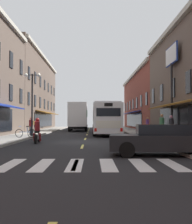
# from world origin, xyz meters

# --- Properties ---
(ground_plane) EXTENTS (34.80, 80.00, 0.10)m
(ground_plane) POSITION_xyz_m (0.00, 0.00, -0.05)
(ground_plane) COLOR black
(lane_centre_dashes) EXTENTS (0.14, 73.90, 0.01)m
(lane_centre_dashes) POSITION_xyz_m (0.00, -0.25, 0.00)
(lane_centre_dashes) COLOR #DBCC4C
(lane_centre_dashes) RESTS_ON ground
(crosswalk_near) EXTENTS (7.10, 2.80, 0.01)m
(crosswalk_near) POSITION_xyz_m (0.00, -10.00, 0.00)
(crosswalk_near) COLOR silver
(crosswalk_near) RESTS_ON ground
(sidewalk_right) EXTENTS (3.00, 80.00, 0.14)m
(sidewalk_right) POSITION_xyz_m (5.90, 0.00, 0.07)
(sidewalk_right) COLOR #A39E93
(sidewalk_right) RESTS_ON ground
(billboard_sign) EXTENTS (0.40, 3.10, 7.48)m
(billboard_sign) POSITION_xyz_m (7.05, 3.08, 5.91)
(billboard_sign) COLOR black
(billboard_sign) RESTS_ON sidewalk_right
(transit_bus) EXTENTS (2.65, 12.39, 3.18)m
(transit_bus) POSITION_xyz_m (1.93, 10.16, 1.67)
(transit_bus) COLOR white
(transit_bus) RESTS_ON ground
(box_truck) EXTENTS (2.53, 7.87, 3.82)m
(box_truck) POSITION_xyz_m (-1.39, 19.21, 1.97)
(box_truck) COLOR black
(box_truck) RESTS_ON ground
(sedan_near) EXTENTS (4.44, 2.24, 1.32)m
(sedan_near) POSITION_xyz_m (3.52, -7.61, 0.68)
(sedan_near) COLOR black
(sedan_near) RESTS_ON ground
(sedan_mid) EXTENTS (1.93, 4.79, 1.43)m
(sedan_mid) POSITION_xyz_m (-1.56, 28.99, 0.73)
(sedan_mid) COLOR black
(sedan_mid) RESTS_ON ground
(motorcycle_rider) EXTENTS (0.62, 2.07, 1.66)m
(motorcycle_rider) POSITION_xyz_m (-3.04, -1.11, 0.71)
(motorcycle_rider) COLOR black
(motorcycle_rider) RESTS_ON ground
(bicycle_near) EXTENTS (1.70, 0.48, 0.91)m
(bicycle_near) POSITION_xyz_m (-4.74, 2.70, 0.50)
(bicycle_near) COLOR black
(bicycle_near) RESTS_ON sidewalk_left
(pedestrian_near) EXTENTS (0.52, 0.45, 1.63)m
(pedestrian_near) POSITION_xyz_m (-5.06, 6.21, 1.00)
(pedestrian_near) COLOR #4C4C51
(pedestrian_near) RESTS_ON sidewalk_left
(pedestrian_mid) EXTENTS (0.36, 0.36, 1.83)m
(pedestrian_mid) POSITION_xyz_m (5.77, 1.26, 1.09)
(pedestrian_mid) COLOR #4C4C51
(pedestrian_mid) RESTS_ON sidewalk_right
(pedestrian_far) EXTENTS (0.36, 0.36, 1.73)m
(pedestrian_far) POSITION_xyz_m (6.88, 12.25, 1.03)
(pedestrian_far) COLOR maroon
(pedestrian_far) RESTS_ON sidewalk_right
(pedestrian_rear) EXTENTS (0.36, 0.36, 1.71)m
(pedestrian_rear) POSITION_xyz_m (6.03, -0.31, 1.02)
(pedestrian_rear) COLOR navy
(pedestrian_rear) RESTS_ON sidewalk_right
(street_lamp_twin) EXTENTS (1.42, 0.32, 5.49)m
(street_lamp_twin) POSITION_xyz_m (-4.69, 4.83, 3.17)
(street_lamp_twin) COLOR black
(street_lamp_twin) RESTS_ON sidewalk_left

